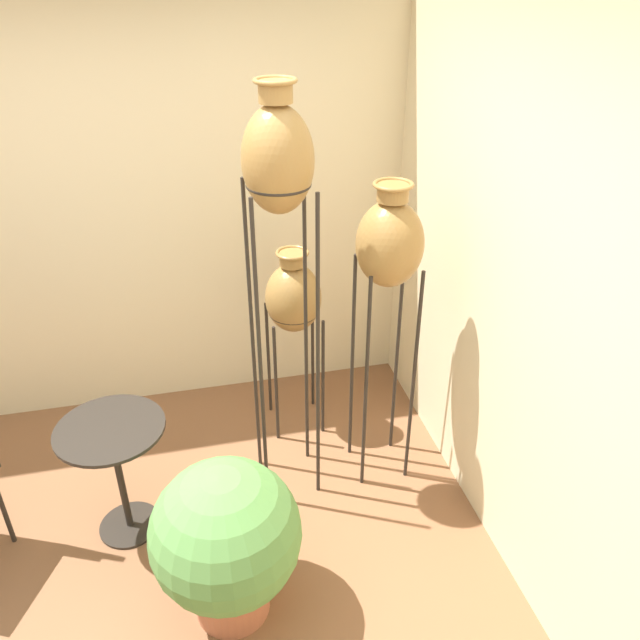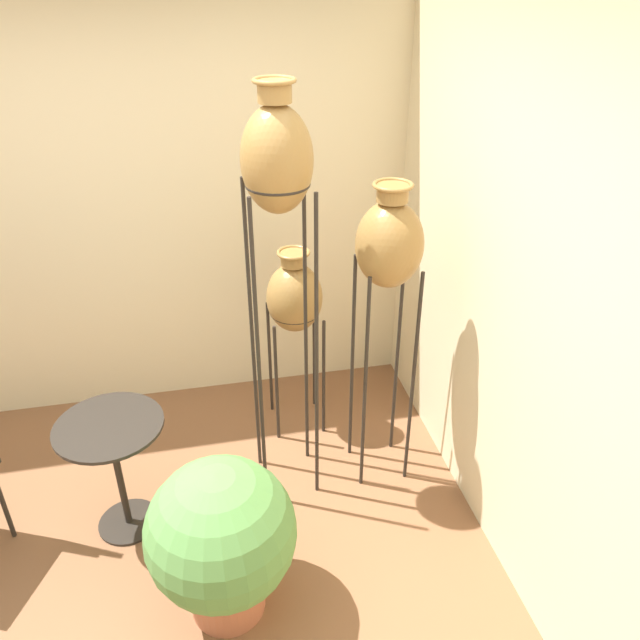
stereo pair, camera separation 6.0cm
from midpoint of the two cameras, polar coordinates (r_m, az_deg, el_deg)
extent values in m
plane|color=brown|center=(3.26, -15.40, -24.75)|extent=(14.00, 14.00, 0.00)
cube|color=beige|center=(3.92, -17.40, 9.86)|extent=(7.50, 0.06, 2.70)
cube|color=beige|center=(2.68, 20.83, -0.28)|extent=(0.06, 7.50, 2.70)
cylinder|color=#28231E|center=(3.08, -5.04, -4.45)|extent=(0.02, 0.02, 1.75)
cylinder|color=#28231E|center=(3.12, 0.24, -3.84)|extent=(0.02, 0.02, 1.75)
cylinder|color=#28231E|center=(3.32, -5.70, -1.68)|extent=(0.02, 0.02, 1.75)
cylinder|color=#28231E|center=(3.36, -0.80, -1.16)|extent=(0.02, 0.02, 1.75)
torus|color=#28231E|center=(2.84, -3.27, 12.28)|extent=(0.29, 0.29, 0.02)
ellipsoid|color=olive|center=(2.81, -3.34, 14.39)|extent=(0.32, 0.32, 0.48)
cylinder|color=olive|center=(2.75, -3.52, 20.13)|extent=(0.15, 0.15, 0.09)
torus|color=olive|center=(2.74, -3.55, 21.04)|extent=(0.19, 0.19, 0.02)
cylinder|color=#28231E|center=(3.30, 4.65, -6.42)|extent=(0.02, 0.02, 1.32)
cylinder|color=#28231E|center=(3.37, 8.99, -5.81)|extent=(0.02, 0.02, 1.32)
cylinder|color=#28231E|center=(3.51, 3.46, -3.92)|extent=(0.02, 0.02, 1.32)
cylinder|color=#28231E|center=(3.58, 7.56, -3.41)|extent=(0.02, 0.02, 1.32)
torus|color=#28231E|center=(3.11, 6.82, 5.18)|extent=(0.27, 0.27, 0.02)
ellipsoid|color=olive|center=(3.07, 6.93, 6.85)|extent=(0.34, 0.34, 0.44)
cylinder|color=olive|center=(2.98, 7.24, 11.43)|extent=(0.15, 0.15, 0.08)
torus|color=olive|center=(2.96, 7.29, 12.14)|extent=(0.19, 0.19, 0.02)
cylinder|color=#28231E|center=(3.77, -3.54, -5.92)|extent=(0.02, 0.02, 0.81)
cylinder|color=#28231E|center=(3.81, 0.79, -5.40)|extent=(0.02, 0.02, 0.81)
cylinder|color=#28231E|center=(4.00, -4.18, -3.53)|extent=(0.02, 0.02, 0.81)
cylinder|color=#28231E|center=(4.04, -0.11, -3.07)|extent=(0.02, 0.02, 0.81)
torus|color=#28231E|center=(3.69, -1.86, 0.76)|extent=(0.30, 0.30, 0.02)
ellipsoid|color=olive|center=(3.64, -1.88, 2.07)|extent=(0.33, 0.33, 0.42)
cylinder|color=olive|center=(3.53, -1.95, 5.62)|extent=(0.15, 0.15, 0.08)
torus|color=olive|center=(3.52, -1.96, 6.18)|extent=(0.19, 0.19, 0.02)
cylinder|color=#28231E|center=(3.64, -26.58, -14.67)|extent=(0.02, 0.02, 0.49)
cylinder|color=#28231E|center=(3.65, -16.57, -17.26)|extent=(0.32, 0.32, 0.01)
cylinder|color=#28231E|center=(3.42, -17.38, -13.50)|extent=(0.04, 0.04, 0.64)
cylinder|color=#28231E|center=(3.21, -18.26, -9.20)|extent=(0.53, 0.53, 0.02)
cylinder|color=#B26647|center=(3.13, -7.88, -23.10)|extent=(0.34, 0.34, 0.24)
torus|color=#B26647|center=(3.04, -8.05, -21.74)|extent=(0.37, 0.37, 0.02)
sphere|color=#568E47|center=(2.85, -8.42, -18.66)|extent=(0.66, 0.66, 0.66)
camera|label=1|loc=(0.03, -89.49, 0.29)|focal=35.00mm
camera|label=2|loc=(0.03, 90.51, -0.29)|focal=35.00mm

